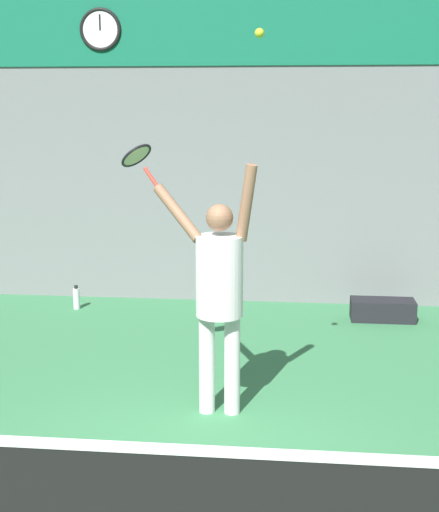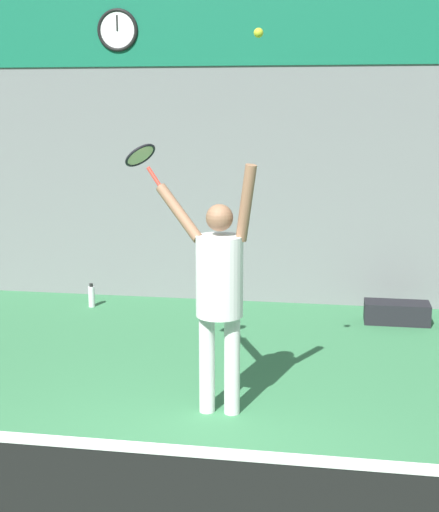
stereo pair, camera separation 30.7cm
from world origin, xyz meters
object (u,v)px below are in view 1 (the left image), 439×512
at_px(tennis_player, 219,285).
at_px(water_bottle, 76,298).
at_px(scoreboard_clock, 100,29).
at_px(tennis_racket, 138,158).
at_px(equipment_bag, 383,310).
at_px(tennis_ball, 259,33).

height_order(tennis_player, water_bottle, tennis_player).
relative_size(scoreboard_clock, tennis_racket, 1.33).
distance_m(water_bottle, equipment_bag, 3.77).
bearing_deg(tennis_ball, tennis_player, 161.26).
bearing_deg(scoreboard_clock, equipment_bag, -10.30).
relative_size(tennis_racket, tennis_ball, 5.55).
relative_size(tennis_player, equipment_bag, 2.76).
height_order(scoreboard_clock, tennis_ball, scoreboard_clock).
bearing_deg(tennis_racket, tennis_ball, -26.31).
relative_size(tennis_racket, equipment_bag, 0.52).
xyz_separation_m(tennis_player, tennis_racket, (-0.73, 0.41, 0.98)).
bearing_deg(tennis_racket, water_bottle, 119.09).
relative_size(scoreboard_clock, tennis_ball, 7.40).
bearing_deg(scoreboard_clock, tennis_player, -61.89).
xyz_separation_m(scoreboard_clock, tennis_player, (1.83, -3.42, -2.33)).
height_order(tennis_racket, water_bottle, tennis_racket).
relative_size(water_bottle, equipment_bag, 0.40).
distance_m(tennis_ball, water_bottle, 4.80).
height_order(scoreboard_clock, tennis_player, scoreboard_clock).
xyz_separation_m(tennis_racket, equipment_bag, (2.40, 2.38, -1.95)).
bearing_deg(tennis_racket, equipment_bag, 44.80).
distance_m(scoreboard_clock, tennis_racket, 3.48).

